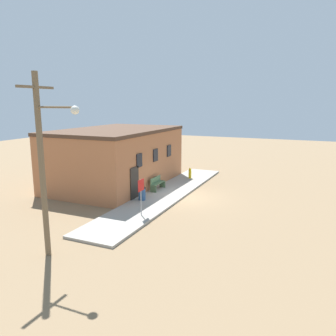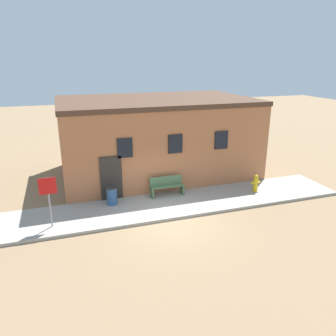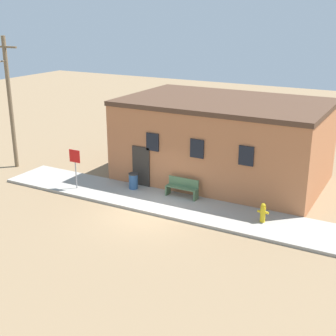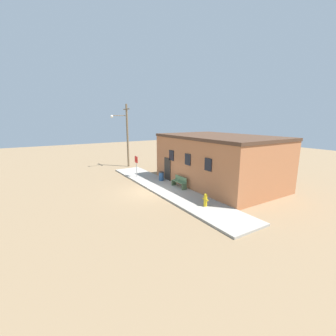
{
  "view_description": "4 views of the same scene",
  "coord_description": "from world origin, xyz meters",
  "px_view_note": "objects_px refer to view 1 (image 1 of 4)",
  "views": [
    {
      "loc": [
        -19.88,
        -7.58,
        6.27
      ],
      "look_at": [
        0.35,
        1.39,
        1.84
      ],
      "focal_mm": 35.0,
      "sensor_mm": 36.0,
      "label": 1
    },
    {
      "loc": [
        -3.94,
        -11.51,
        6.36
      ],
      "look_at": [
        0.35,
        1.39,
        1.84
      ],
      "focal_mm": 35.0,
      "sensor_mm": 36.0,
      "label": 2
    },
    {
      "loc": [
        10.13,
        -16.47,
        8.67
      ],
      "look_at": [
        0.35,
        1.39,
        1.84
      ],
      "focal_mm": 50.0,
      "sensor_mm": 36.0,
      "label": 3
    },
    {
      "loc": [
        15.41,
        -7.87,
        5.69
      ],
      "look_at": [
        0.35,
        1.39,
        1.84
      ],
      "focal_mm": 24.0,
      "sensor_mm": 36.0,
      "label": 4
    }
  ],
  "objects_px": {
    "stop_sign": "(141,190)",
    "bench": "(157,183)",
    "fire_hydrant": "(190,173)",
    "utility_pole": "(44,160)",
    "trash_bin": "(142,194)"
  },
  "relations": [
    {
      "from": "trash_bin",
      "to": "utility_pole",
      "type": "height_order",
      "value": "utility_pole"
    },
    {
      "from": "stop_sign",
      "to": "utility_pole",
      "type": "relative_size",
      "value": 0.27
    },
    {
      "from": "fire_hydrant",
      "to": "trash_bin",
      "type": "relative_size",
      "value": 1.06
    },
    {
      "from": "utility_pole",
      "to": "stop_sign",
      "type": "bearing_deg",
      "value": -12.44
    },
    {
      "from": "fire_hydrant",
      "to": "utility_pole",
      "type": "height_order",
      "value": "utility_pole"
    },
    {
      "from": "fire_hydrant",
      "to": "utility_pole",
      "type": "xyz_separation_m",
      "value": [
        -15.17,
        0.61,
        3.5
      ]
    },
    {
      "from": "fire_hydrant",
      "to": "trash_bin",
      "type": "height_order",
      "value": "fire_hydrant"
    },
    {
      "from": "stop_sign",
      "to": "bench",
      "type": "relative_size",
      "value": 1.27
    },
    {
      "from": "stop_sign",
      "to": "trash_bin",
      "type": "xyz_separation_m",
      "value": [
        2.57,
        1.34,
        -1.0
      ]
    },
    {
      "from": "bench",
      "to": "stop_sign",
      "type": "bearing_deg",
      "value": -163.54
    },
    {
      "from": "stop_sign",
      "to": "utility_pole",
      "type": "bearing_deg",
      "value": 167.56
    },
    {
      "from": "fire_hydrant",
      "to": "utility_pole",
      "type": "relative_size",
      "value": 0.12
    },
    {
      "from": "utility_pole",
      "to": "bench",
      "type": "bearing_deg",
      "value": 1.63
    },
    {
      "from": "fire_hydrant",
      "to": "trash_bin",
      "type": "bearing_deg",
      "value": 174.19
    },
    {
      "from": "trash_bin",
      "to": "stop_sign",
      "type": "bearing_deg",
      "value": -152.4
    }
  ]
}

